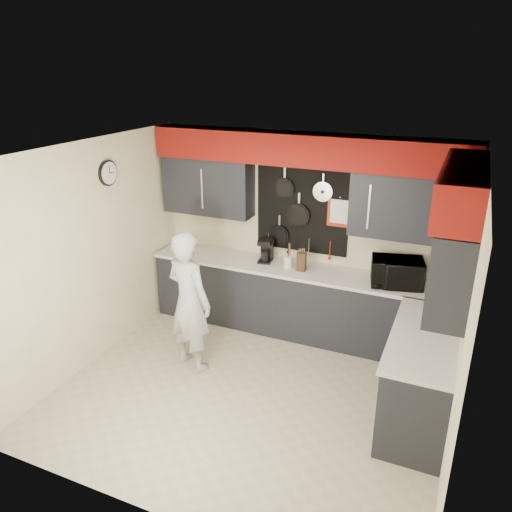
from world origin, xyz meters
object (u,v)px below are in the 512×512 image
at_px(knife_block, 301,262).
at_px(person, 189,302).
at_px(utensil_crock, 288,262).
at_px(coffee_maker, 266,250).
at_px(microwave, 397,272).

distance_m(knife_block, person, 1.52).
distance_m(utensil_crock, coffee_maker, 0.36).
bearing_deg(knife_block, coffee_maker, 163.34).
bearing_deg(knife_block, utensil_crock, 163.03).
distance_m(coffee_maker, person, 1.37).
relative_size(microwave, person, 0.35).
relative_size(coffee_maker, person, 0.18).
height_order(utensil_crock, coffee_maker, coffee_maker).
height_order(coffee_maker, person, person).
bearing_deg(utensil_crock, knife_block, -11.76).
height_order(utensil_crock, person, person).
bearing_deg(coffee_maker, utensil_crock, -22.03).
height_order(knife_block, coffee_maker, coffee_maker).
distance_m(microwave, utensil_crock, 1.36).
bearing_deg(coffee_maker, person, -118.20).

